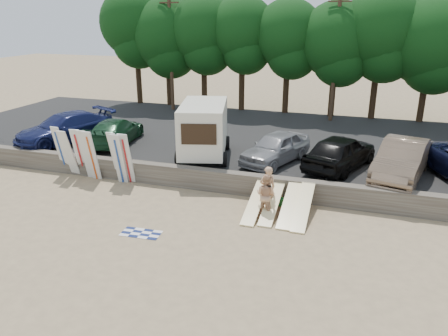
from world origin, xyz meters
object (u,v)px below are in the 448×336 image
Objects in this scene: car_1 at (116,131)px; car_4 at (402,159)px; car_0 at (65,128)px; car_2 at (276,148)px; cooler at (282,202)px; box_trailer at (204,128)px; beachgoer_a at (267,188)px; beachgoer_b at (266,195)px; car_3 at (340,152)px.

car_1 is 0.95× the size of car_4.
car_2 is at bearing 25.17° from car_0.
car_1 is 11.29m from cooler.
box_trailer is 6.15m from cooler.
beachgoer_a is 0.61m from beachgoer_b.
beachgoer_a is (0.51, -4.10, -0.52)m from car_2.
box_trailer reaches higher than beachgoer_a.
car_1 is at bearing 154.68° from cooler.
car_0 is at bearing 22.08° from car_3.
car_0 is at bearing 4.71° from car_1.
box_trailer is 5.84m from beachgoer_a.
box_trailer reaches higher than car_4.
car_1 is (-5.69, 0.81, -0.85)m from box_trailer.
beachgoer_a is at bearing 78.72° from car_3.
car_0 is 13.63m from beachgoer_b.
beachgoer_b is at bearing -116.31° from cooler.
car_4 is 2.77× the size of beachgoer_a.
cooler is at bearing -51.92° from car_2.
car_0 is 2.97m from car_1.
car_4 is (2.74, -0.40, 0.02)m from car_3.
car_0 is at bearing -157.24° from car_2.
car_4 is at bearing 18.08° from car_2.
beachgoer_b is 1.43m from cooler.
beachgoer_b is (-5.29, -4.34, -0.68)m from car_4.
box_trailer is at bearing -153.74° from car_2.
car_0 is 3.27× the size of beachgoer_b.
car_1 is at bearing -161.43° from car_2.
car_3 is (3.13, 0.03, 0.08)m from car_2.
car_0 is 12.29m from car_2.
box_trailer is 8.59m from car_0.
car_2 reaches higher than cooler.
car_2 is (12.28, 0.24, -0.08)m from car_0.
cooler is (1.05, -3.56, -1.30)m from car_2.
beachgoer_a is at bearing -138.97° from cooler.
beachgoer_a is at bearing -61.25° from car_2.
car_0 is at bearing -166.97° from car_4.
box_trailer is at bearing -166.96° from car_4.
car_4 reaches higher than beachgoer_b.
box_trailer is 12.66× the size of cooler.
beachgoer_a is at bearing 7.27° from car_0.
box_trailer is 0.92× the size of car_4.
car_1 is at bearing 18.91° from car_3.
car_2 is 3.93m from cooler.
box_trailer is 3.82m from car_2.
car_0 is 13.38m from beachgoer_a.
car_0 is 15.41m from car_3.
car_1 is 13.09× the size of cooler.
box_trailer reaches higher than car_0.
car_4 is at bearing 166.90° from car_1.
car_1 is at bearing -10.12° from beachgoer_b.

